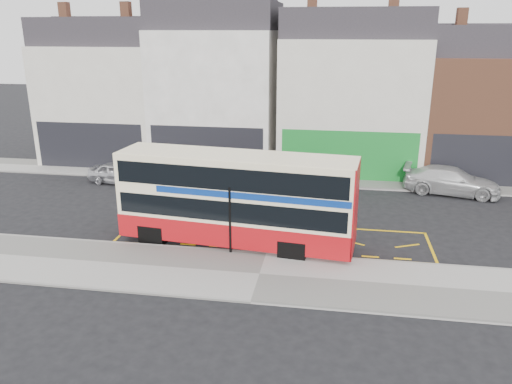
% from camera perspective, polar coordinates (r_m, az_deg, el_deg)
% --- Properties ---
extents(ground, '(120.00, 120.00, 0.00)m').
position_cam_1_polar(ground, '(21.55, 1.34, -6.86)').
color(ground, black).
rests_on(ground, ground).
extents(pavement, '(40.00, 4.00, 0.15)m').
position_cam_1_polar(pavement, '(19.48, 0.40, -9.50)').
color(pavement, '#9D9A95').
rests_on(pavement, ground).
extents(kerb, '(40.00, 0.15, 0.15)m').
position_cam_1_polar(kerb, '(21.19, 1.20, -7.10)').
color(kerb, gray).
rests_on(kerb, ground).
extents(far_pavement, '(50.00, 3.00, 0.15)m').
position_cam_1_polar(far_pavement, '(31.78, 4.06, 1.62)').
color(far_pavement, '#9D9A95').
rests_on(far_pavement, ground).
extents(road_markings, '(14.00, 3.40, 0.01)m').
position_cam_1_polar(road_markings, '(23.00, 1.89, -5.18)').
color(road_markings, '#E8B10C').
rests_on(road_markings, ground).
extents(terrace_far_left, '(8.00, 8.01, 10.80)m').
position_cam_1_polar(terrace_far_left, '(38.16, -16.20, 11.05)').
color(terrace_far_left, silver).
rests_on(terrace_far_left, ground).
extents(terrace_left, '(8.00, 8.01, 11.80)m').
position_cam_1_polar(terrace_left, '(35.48, -4.21, 12.02)').
color(terrace_left, white).
rests_on(terrace_left, ground).
extents(terrace_green_shop, '(9.00, 8.01, 11.30)m').
position_cam_1_polar(terrace_green_shop, '(34.58, 10.76, 11.18)').
color(terrace_green_shop, silver).
rests_on(terrace_green_shop, ground).
extents(terrace_right, '(9.00, 8.01, 10.30)m').
position_cam_1_polar(terrace_right, '(36.02, 25.35, 9.24)').
color(terrace_right, brown).
rests_on(terrace_right, ground).
extents(double_decker_bus, '(10.44, 3.44, 4.09)m').
position_cam_1_polar(double_decker_bus, '(21.51, -2.21, -0.73)').
color(double_decker_bus, '#FFEFC2').
rests_on(double_decker_bus, ground).
extents(bus_stop_post, '(0.71, 0.12, 2.87)m').
position_cam_1_polar(bus_stop_post, '(20.54, -2.81, -2.47)').
color(bus_stop_post, black).
rests_on(bus_stop_post, pavement).
extents(car_silver, '(3.94, 2.06, 1.28)m').
position_cam_1_polar(car_silver, '(31.83, -15.46, 2.08)').
color(car_silver, silver).
rests_on(car_silver, ground).
extents(car_grey, '(4.33, 2.59, 1.35)m').
position_cam_1_polar(car_grey, '(29.36, 7.11, 1.34)').
color(car_grey, '#474B50').
rests_on(car_grey, ground).
extents(car_white, '(5.65, 3.20, 1.54)m').
position_cam_1_polar(car_white, '(30.83, 21.42, 1.20)').
color(car_white, silver).
rests_on(car_white, ground).
extents(street_tree_left, '(2.91, 2.91, 6.29)m').
position_cam_1_polar(street_tree_left, '(36.14, -18.27, 9.64)').
color(street_tree_left, black).
rests_on(street_tree_left, ground).
extents(street_tree_right, '(2.24, 2.24, 4.84)m').
position_cam_1_polar(street_tree_right, '(32.67, 17.25, 7.12)').
color(street_tree_right, black).
rests_on(street_tree_right, ground).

